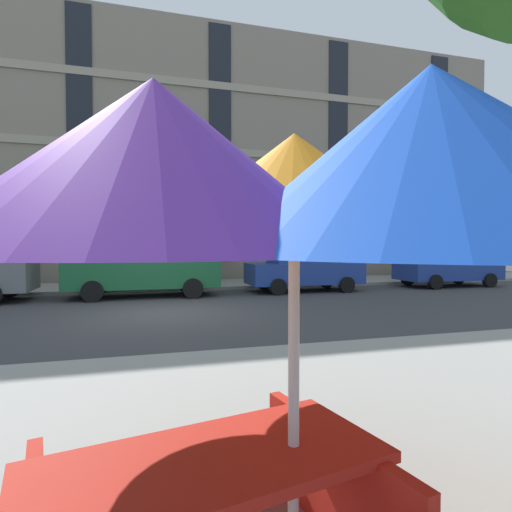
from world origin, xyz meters
TOP-DOWN VIEW (x-y plane):
  - ground_plane at (0.00, 0.00)m, footprint 120.00×120.00m
  - sidewalk_far at (0.00, 6.80)m, footprint 56.00×3.60m
  - apartment_building at (0.00, 14.99)m, footprint 38.46×12.08m
  - pickup_green at (-0.75, 3.70)m, footprint 5.10×2.12m
  - sedan_blue at (5.44, 3.70)m, footprint 4.40×1.98m
  - sedan_blue_midblock at (12.13, 3.70)m, footprint 4.40×1.98m
  - street_tree_middle at (2.27, 6.98)m, footprint 2.90×3.01m
  - street_tree_right at (13.66, 6.74)m, footprint 2.62×2.44m
  - patio_umbrella at (0.16, -9.00)m, footprint 3.32×3.32m

SIDE VIEW (x-z plane):
  - ground_plane at x=0.00m, z-range 0.00..0.00m
  - sidewalk_far at x=0.00m, z-range 0.00..0.12m
  - sedan_blue at x=5.44m, z-range 0.06..1.84m
  - sedan_blue_midblock at x=12.13m, z-range 0.06..1.84m
  - pickup_green at x=-0.75m, z-range -0.07..2.13m
  - patio_umbrella at x=0.16m, z-range 0.87..3.29m
  - street_tree_right at x=13.66m, z-range 0.77..4.71m
  - street_tree_middle at x=2.27m, z-range 0.84..5.89m
  - apartment_building at x=0.00m, z-range 0.00..12.80m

